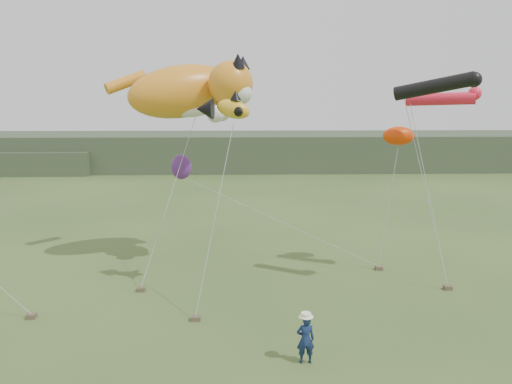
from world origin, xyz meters
TOP-DOWN VIEW (x-y plane):
  - ground at (0.00, 0.00)m, footprint 120.00×120.00m
  - headland at (-3.11, 44.69)m, footprint 90.00×13.00m
  - festival_attendant at (0.45, 0.03)m, footprint 0.57×0.40m
  - sandbag_anchors at (-1.16, 5.32)m, footprint 16.69×5.51m
  - cat_kite at (-3.62, 9.49)m, footprint 7.06×4.47m
  - fish_kite at (-2.16, 5.55)m, footprint 2.25×1.46m
  - tube_kites at (6.64, 6.20)m, footprint 3.92×3.46m
  - misc_kites at (0.73, 10.13)m, footprint 11.48×4.09m

SIDE VIEW (x-z plane):
  - ground at x=0.00m, z-range 0.00..0.00m
  - sandbag_anchors at x=-1.16m, z-range 0.00..0.17m
  - festival_attendant at x=0.45m, z-range 0.00..1.51m
  - headland at x=-3.11m, z-range -0.08..3.92m
  - misc_kites at x=0.73m, z-range 3.95..6.83m
  - fish_kite at x=-2.16m, z-range 6.94..8.14m
  - tube_kites at x=6.64m, z-range 7.54..8.86m
  - cat_kite at x=-3.62m, z-range 6.69..9.88m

